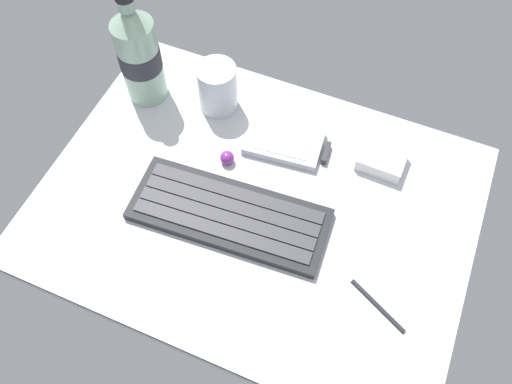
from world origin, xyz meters
The scene contains 8 objects.
ground_plane centered at (0.00, -0.23, -0.99)cm, with size 64.00×48.00×2.80cm.
keyboard centered at (-2.66, -3.79, 0.81)cm, with size 29.67×12.91×1.70cm.
handheld_device centered at (0.66, 11.52, 0.73)cm, with size 13.31×8.78×1.50cm.
juice_cup centered at (-13.06, 14.96, 3.91)cm, with size 6.40×6.40×8.50cm.
water_bottle centered at (-25.23, 12.68, 9.01)cm, with size 6.73×6.73×20.80cm.
charger_block centered at (15.32, 13.95, 1.20)cm, with size 7.00×5.60×2.40cm, color white.
trackball_mouse centered at (-7.00, 5.00, 1.10)cm, with size 2.20×2.20×2.20cm, color purple.
stylus_pen centered at (21.37, -8.49, 0.35)cm, with size 0.70×0.70×9.50cm, color #26262B.
Camera 1 is at (15.36, -36.44, 69.78)cm, focal length 37.49 mm.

